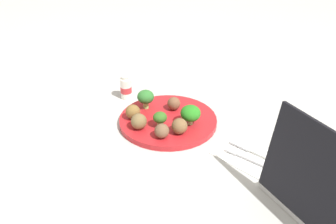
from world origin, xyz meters
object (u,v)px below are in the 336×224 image
Objects in this scene: broccoli_floret_back_right at (191,113)px; broccoli_floret_mid_right at (145,98)px; meatball_back_left at (133,112)px; meatball_near_rim at (162,131)px; knife at (253,151)px; meatball_far_rim at (139,121)px; yogurt_bottle at (126,88)px; meatball_front_left at (180,126)px; fork at (245,157)px; napkin at (251,157)px; plate at (168,120)px; meatball_back_right at (174,103)px; broccoli_floret_back_left at (160,118)px.

broccoli_floret_back_right is 0.99× the size of broccoli_floret_mid_right.
meatball_back_left is (0.14, 0.08, -0.01)m from broccoli_floret_back_right.
meatball_near_rim is 0.24m from knife.
yogurt_bottle reaches higher than meatball_far_rim.
broccoli_floret_back_right is 0.06m from meatball_front_left.
fork is 1.55× the size of yogurt_bottle.
napkin is at bearing 178.78° from yogurt_bottle.
plate is at bearing 3.26° from napkin.
broccoli_floret_mid_right is 0.09m from meatball_back_right.
knife is (-0.19, -0.02, -0.04)m from broccoli_floret_back_right.
yogurt_bottle is at bearing -1.67° from broccoli_floret_back_right.
knife is at bearing -178.98° from yogurt_bottle.
broccoli_floret_mid_right is at bearing -29.56° from meatball_near_rim.
meatball_front_left is 0.19m from fork.
broccoli_floret_back_right reaches higher than meatball_back_left.
meatball_far_rim reaches higher than meatball_back_right.
plate is 0.09m from meatball_front_left.
meatball_front_left reaches higher than meatball_near_rim.
meatball_front_left is 0.28m from yogurt_bottle.
meatball_back_right is (0.09, -0.09, -0.00)m from meatball_front_left.
broccoli_floret_back_right reaches higher than fork.
broccoli_floret_back_left is at bearing 104.73° from plate.
knife is at bearing 176.67° from meatball_back_right.
meatball_near_rim reaches higher than plate.
meatball_front_left is 0.15m from meatball_back_left.
plate is at bearing -26.72° from meatball_front_left.
meatball_back_left is 0.16m from yogurt_bottle.
broccoli_floret_back_left is 0.23m from yogurt_bottle.
napkin is at bearing -155.23° from meatball_near_rim.
broccoli_floret_back_left is 0.26m from knife.
meatball_near_rim is (0.02, 0.10, -0.01)m from broccoli_floret_back_right.
plate is 6.40× the size of meatball_far_rim.
meatball_back_right is at bearing -172.34° from yogurt_bottle.
napkin is 1.41× the size of fork.
meatball_back_right is 0.28m from knife.
meatball_near_rim is 1.01× the size of meatball_back_right.
broccoli_floret_back_right reaches higher than plate.
fork is at bearing -158.61° from meatball_near_rim.
meatball_back_right is at bearing -20.07° from broccoli_floret_back_right.
meatball_near_rim is at bearing 21.39° from fork.
yogurt_bottle is at bearing -33.55° from meatball_far_rim.
meatball_far_rim reaches higher than knife.
meatball_near_rim is (-0.13, 0.02, -0.00)m from meatball_back_left.
meatball_back_right is at bearing -10.74° from fork.
meatball_near_rim is 0.22m from fork.
broccoli_floret_back_left reaches higher than meatball_near_rim.
broccoli_floret_mid_right reaches higher than meatball_far_rim.
broccoli_floret_mid_right is at bearing 6.08° from knife.
broccoli_floret_back_left is at bearing 18.09° from knife.
plate is 0.20m from yogurt_bottle.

